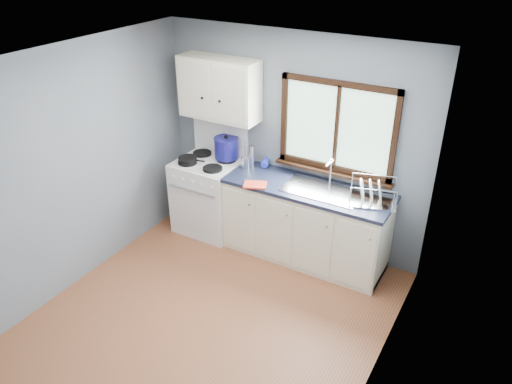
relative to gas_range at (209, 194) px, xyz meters
The scene contains 19 objects.
floor 1.82m from the gas_range, 57.18° to the right, with size 3.20×3.60×0.02m, color brown.
ceiling 2.67m from the gas_range, 57.18° to the right, with size 3.20×3.60×0.02m, color white.
wall_back 1.26m from the gas_range, 19.54° to the left, with size 3.20×0.02×2.50m, color slate.
wall_front 3.50m from the gas_range, 73.86° to the right, with size 3.20×0.02×2.50m, color slate.
wall_left 1.78m from the gas_range, 114.14° to the right, with size 0.02×3.60×2.50m, color slate.
wall_right 3.05m from the gas_range, 29.91° to the right, with size 0.02×3.60×2.50m, color slate.
gas_range is the anchor object (origin of this frame).
base_cabinets 1.31m from the gas_range, ahead, with size 1.85×0.60×0.88m.
countertop 1.37m from the gas_range, ahead, with size 1.89×0.64×0.04m, color black.
sink 1.53m from the gas_range, ahead, with size 0.84×0.46×0.44m.
window 1.81m from the gas_range, 11.37° to the left, with size 1.36×0.10×1.03m.
upper_cabinets 1.32m from the gas_range, 56.70° to the left, with size 0.95×0.35×0.70m.
skillet 0.54m from the gas_range, 140.75° to the right, with size 0.35×0.26×0.04m.
stockpot 0.64m from the gas_range, 42.81° to the left, with size 0.34×0.34×0.29m.
utensil_crock 0.69m from the gas_range, 13.08° to the left, with size 0.14×0.14×0.35m.
thermos 0.79m from the gas_range, 15.26° to the left, with size 0.06×0.06×0.28m, color silver.
soap_bottle 0.89m from the gas_range, 14.52° to the left, with size 0.10×0.10×0.25m, color #2435BF.
dish_towel 0.94m from the gas_range, 16.68° to the right, with size 0.25×0.18×0.02m, color #E8432A.
dish_rack 2.07m from the gas_range, ahead, with size 0.55×0.48×0.25m.
Camera 1 is at (2.27, -2.96, 3.44)m, focal length 35.00 mm.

